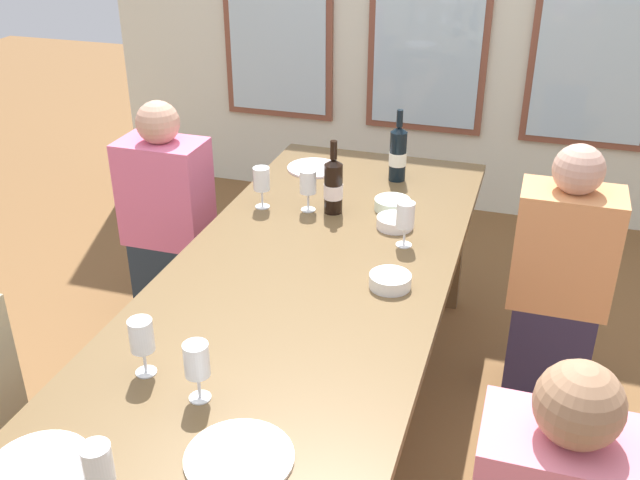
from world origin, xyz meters
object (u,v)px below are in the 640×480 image
(seated_person_0, at_px, (169,225))
(wine_glass_2, at_px, (197,362))
(wine_glass_0, at_px, (308,184))
(wine_glass_6, at_px, (405,216))
(tasting_bowl_1, at_px, (395,222))
(white_plate_2, at_px, (239,458))
(white_plate_1, at_px, (313,168))
(wine_glass_1, at_px, (142,337))
(wine_bottle_0, at_px, (333,186))
(tasting_bowl_0, at_px, (392,204))
(white_plate_0, at_px, (39,468))
(wine_glass_5, at_px, (261,180))
(seated_person_1, at_px, (559,285))
(tasting_bowl_2, at_px, (390,281))
(wine_bottle_1, at_px, (398,153))
(wine_glass_4, at_px, (98,467))
(dining_table, at_px, (296,305))

(seated_person_0, bearing_deg, wine_glass_2, -58.31)
(wine_glass_0, bearing_deg, wine_glass_6, -23.23)
(tasting_bowl_1, bearing_deg, white_plate_2, -93.84)
(wine_glass_2, bearing_deg, white_plate_1, 97.35)
(white_plate_1, height_order, wine_glass_1, wine_glass_1)
(wine_bottle_0, bearing_deg, tasting_bowl_0, 22.66)
(white_plate_0, distance_m, seated_person_0, 1.75)
(white_plate_2, xyz_separation_m, wine_glass_5, (-0.47, 1.36, 0.12))
(wine_glass_1, height_order, seated_person_1, seated_person_1)
(tasting_bowl_2, distance_m, wine_glass_0, 0.68)
(white_plate_1, relative_size, tasting_bowl_1, 1.72)
(white_plate_1, height_order, seated_person_1, seated_person_1)
(wine_glass_5, bearing_deg, white_plate_1, 81.13)
(white_plate_0, height_order, wine_glass_5, wine_glass_5)
(white_plate_0, bearing_deg, tasting_bowl_0, 73.83)
(tasting_bowl_0, distance_m, wine_glass_1, 1.34)
(white_plate_0, distance_m, white_plate_2, 0.47)
(wine_bottle_1, xyz_separation_m, tasting_bowl_1, (0.09, -0.48, -0.10))
(white_plate_2, relative_size, wine_bottle_0, 0.87)
(wine_bottle_0, distance_m, wine_glass_4, 1.62)
(white_plate_1, relative_size, wine_glass_6, 1.40)
(wine_glass_6, bearing_deg, wine_glass_5, 165.77)
(white_plate_0, height_order, seated_person_0, seated_person_0)
(wine_glass_6, distance_m, seated_person_0, 1.23)
(wine_glass_1, xyz_separation_m, wine_glass_4, (0.15, -0.45, -0.00))
(white_plate_0, bearing_deg, wine_glass_4, -13.47)
(wine_glass_1, bearing_deg, white_plate_1, 90.73)
(wine_bottle_1, distance_m, seated_person_0, 1.10)
(wine_glass_0, bearing_deg, seated_person_0, 172.78)
(wine_glass_2, xyz_separation_m, wine_glass_6, (0.34, 1.02, 0.00))
(wine_bottle_0, height_order, wine_glass_0, wine_bottle_0)
(white_plate_0, relative_size, wine_bottle_0, 0.81)
(wine_glass_6, bearing_deg, wine_glass_2, -108.49)
(wine_bottle_1, xyz_separation_m, wine_glass_2, (-0.18, -1.64, -0.01))
(seated_person_1, bearing_deg, wine_bottle_1, 154.17)
(wine_bottle_0, height_order, seated_person_1, seated_person_1)
(seated_person_1, bearing_deg, wine_glass_1, -132.36)
(wine_glass_5, height_order, seated_person_0, seated_person_0)
(white_plate_1, bearing_deg, white_plate_2, -77.61)
(dining_table, height_order, white_plate_0, white_plate_0)
(white_plate_1, height_order, tasting_bowl_1, tasting_bowl_1)
(white_plate_1, bearing_deg, wine_glass_4, -85.19)
(white_plate_2, relative_size, seated_person_1, 0.24)
(wine_glass_5, bearing_deg, seated_person_1, 4.52)
(white_plate_1, xyz_separation_m, wine_bottle_1, (0.40, -0.01, 0.12))
(wine_bottle_0, relative_size, tasting_bowl_2, 2.15)
(dining_table, bearing_deg, wine_glass_0, 104.37)
(white_plate_0, relative_size, wine_glass_6, 1.42)
(dining_table, height_order, white_plate_2, white_plate_2)
(wine_glass_2, height_order, seated_person_0, seated_person_0)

